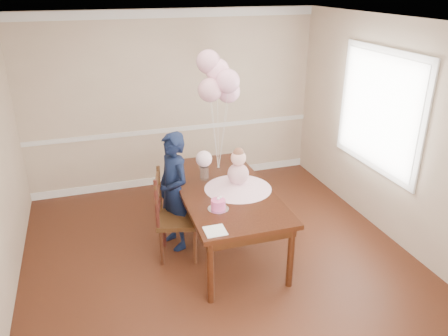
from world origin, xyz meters
TOP-DOWN VIEW (x-y plane):
  - floor at (0.00, 0.00)m, footprint 4.50×5.00m
  - ceiling at (0.00, 0.00)m, footprint 4.50×5.00m
  - wall_back at (0.00, 2.50)m, footprint 4.50×0.02m
  - wall_front at (0.00, -2.50)m, footprint 4.50×0.02m
  - wall_right at (2.25, 0.00)m, footprint 0.02×5.00m
  - chair_rail_trim at (0.00, 2.49)m, footprint 4.50×0.02m
  - crown_molding at (0.00, 2.49)m, footprint 4.50×0.02m
  - baseboard_trim at (0.00, 2.49)m, footprint 4.50×0.02m
  - window_frame at (2.23, 0.50)m, footprint 0.02×1.66m
  - window_blinds at (2.21, 0.50)m, footprint 0.01×1.50m
  - dining_table_top at (0.15, 0.47)m, footprint 1.09×2.12m
  - table_apron at (0.15, 0.47)m, footprint 0.98×2.02m
  - table_leg_fl at (-0.31, -0.50)m, footprint 0.07×0.07m
  - table_leg_fr at (0.58, -0.51)m, footprint 0.07×0.07m
  - table_leg_bl at (-0.28, 1.44)m, footprint 0.07×0.07m
  - table_leg_br at (0.61, 1.43)m, footprint 0.07×0.07m
  - baby_skirt at (0.31, 0.41)m, footprint 0.81×0.81m
  - baby_torso at (0.31, 0.41)m, footprint 0.25×0.25m
  - baby_head at (0.31, 0.41)m, footprint 0.18×0.18m
  - baby_hair at (0.31, 0.41)m, footprint 0.13×0.13m
  - cake_platter at (-0.07, -0.00)m, footprint 0.24×0.24m
  - birthday_cake at (-0.07, -0.00)m, footprint 0.16×0.16m
  - cake_flower_a at (-0.07, -0.00)m, footprint 0.03×0.03m
  - cake_flower_b at (-0.04, 0.02)m, footprint 0.03×0.03m
  - rose_vase_near at (-0.00, 0.78)m, footprint 0.11×0.11m
  - roses_near at (-0.00, 0.78)m, footprint 0.20×0.20m
  - napkin at (-0.23, -0.42)m, footprint 0.21×0.21m
  - balloon_weight at (0.26, 1.04)m, footprint 0.04×0.04m
  - balloon_a at (0.16, 1.05)m, footprint 0.30×0.30m
  - balloon_b at (0.37, 0.99)m, footprint 0.30×0.30m
  - balloon_c at (0.29, 1.15)m, footprint 0.30×0.30m
  - balloon_d at (0.18, 1.17)m, footprint 0.30×0.30m
  - balloon_e at (0.42, 1.13)m, footprint 0.30×0.30m
  - balloon_ribbon_a at (0.21, 1.04)m, footprint 0.10×0.01m
  - balloon_ribbon_b at (0.32, 1.02)m, footprint 0.11×0.06m
  - balloon_ribbon_c at (0.27, 1.10)m, footprint 0.02×0.10m
  - balloon_ribbon_d at (0.22, 1.11)m, footprint 0.09×0.11m
  - balloon_ribbon_e at (0.34, 1.08)m, footprint 0.15×0.07m
  - dining_chair_seat at (-0.43, 0.43)m, footprint 0.58×0.58m
  - chair_leg_fl at (-0.67, 0.29)m, footprint 0.05×0.05m
  - chair_leg_fr at (-0.29, 0.20)m, footprint 0.05×0.05m
  - chair_leg_bl at (-0.57, 0.67)m, footprint 0.05×0.05m
  - chair_leg_br at (-0.20, 0.57)m, footprint 0.05×0.05m
  - chair_back_post_l at (-0.69, 0.30)m, footprint 0.05×0.05m
  - chair_back_post_r at (-0.59, 0.67)m, footprint 0.05×0.05m
  - chair_slat_low at (-0.64, 0.49)m, footprint 0.14×0.42m
  - chair_slat_mid at (-0.64, 0.49)m, footprint 0.14×0.42m
  - chair_slat_top at (-0.64, 0.49)m, footprint 0.14×0.42m
  - woman at (-0.42, 0.66)m, footprint 0.50×0.62m

SIDE VIEW (x-z plane):
  - floor at x=0.00m, z-range 0.00..0.00m
  - baseboard_trim at x=0.00m, z-range 0.00..0.12m
  - chair_leg_fl at x=-0.67m, z-range 0.00..0.46m
  - chair_leg_fr at x=-0.29m, z-range 0.00..0.46m
  - chair_leg_bl at x=-0.57m, z-range 0.00..0.46m
  - chair_leg_br at x=-0.20m, z-range 0.00..0.46m
  - table_leg_fl at x=-0.31m, z-range 0.00..0.74m
  - table_leg_fr at x=0.58m, z-range 0.00..0.74m
  - table_leg_bl at x=-0.28m, z-range 0.00..0.74m
  - table_leg_br at x=0.61m, z-range 0.00..0.74m
  - dining_chair_seat at x=-0.43m, z-range 0.46..0.51m
  - chair_slat_low at x=-0.64m, z-range 0.64..0.69m
  - table_apron at x=0.15m, z-range 0.63..0.74m
  - woman at x=-0.42m, z-range 0.00..1.48m
  - dining_table_top at x=0.15m, z-range 0.74..0.79m
  - chair_back_post_l at x=-0.69m, z-range 0.49..1.09m
  - chair_back_post_r at x=-0.59m, z-range 0.49..1.09m
  - cake_platter at x=-0.07m, z-range 0.79..0.80m
  - napkin at x=-0.23m, z-range 0.79..0.80m
  - balloon_weight at x=0.26m, z-range 0.79..0.81m
  - chair_slat_mid at x=-0.64m, z-range 0.81..0.86m
  - baby_skirt at x=0.31m, z-range 0.79..0.90m
  - birthday_cake at x=-0.07m, z-range 0.80..0.90m
  - rose_vase_near at x=0.00m, z-range 0.79..0.96m
  - chair_rail_trim at x=0.00m, z-range 0.86..0.94m
  - cake_flower_a at x=-0.07m, z-range 0.90..0.94m
  - cake_flower_b at x=-0.04m, z-range 0.90..0.94m
  - baby_torso at x=0.31m, z-range 0.85..1.11m
  - chair_slat_top at x=-0.64m, z-range 0.98..1.03m
  - roses_near at x=0.00m, z-range 0.96..1.16m
  - baby_head at x=0.31m, z-range 1.09..1.27m
  - balloon_ribbon_e at x=0.34m, z-range 0.81..1.63m
  - baby_hair at x=0.31m, z-range 1.18..1.31m
  - balloon_ribbon_a at x=0.21m, z-range 0.80..1.68m
  - balloon_ribbon_b at x=0.32m, z-range 0.80..1.79m
  - balloon_ribbon_c at x=0.27m, z-range 0.80..1.90m
  - wall_back at x=0.00m, z-range 0.00..2.70m
  - wall_front at x=0.00m, z-range 0.00..2.70m
  - wall_right at x=2.25m, z-range 0.00..2.70m
  - balloon_ribbon_d at x=0.22m, z-range 0.80..2.00m
  - window_frame at x=2.23m, z-range 0.77..2.33m
  - window_blinds at x=2.21m, z-range 0.85..2.25m
  - balloon_e at x=0.42m, z-range 1.64..1.94m
  - balloon_a at x=0.16m, z-range 1.70..1.99m
  - balloon_b at x=0.37m, z-range 1.80..2.10m
  - balloon_c at x=0.29m, z-range 1.91..2.20m
  - balloon_d at x=0.18m, z-range 2.01..2.31m
  - crown_molding at x=0.00m, z-range 2.57..2.69m
  - ceiling at x=0.00m, z-range 2.69..2.71m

